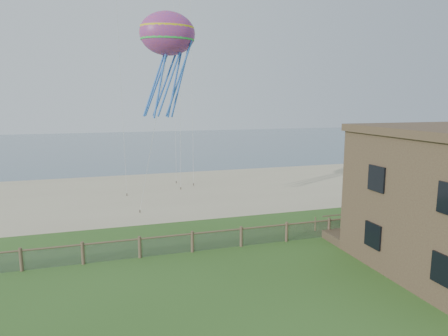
{
  "coord_description": "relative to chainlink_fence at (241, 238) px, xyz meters",
  "views": [
    {
      "loc": [
        -7.73,
        -15.63,
        8.67
      ],
      "look_at": [
        -0.47,
        8.0,
        4.51
      ],
      "focal_mm": 32.0,
      "sensor_mm": 36.0,
      "label": 1
    }
  ],
  "objects": [
    {
      "name": "ground",
      "position": [
        0.0,
        -6.0,
        -0.55
      ],
      "size": [
        160.0,
        160.0,
        0.0
      ],
      "primitive_type": "plane",
      "color": "#31551D",
      "rests_on": "ground"
    },
    {
      "name": "sand_beach",
      "position": [
        0.0,
        16.0,
        -0.55
      ],
      "size": [
        72.0,
        20.0,
        0.02
      ],
      "primitive_type": "cube",
      "color": "tan",
      "rests_on": "ground"
    },
    {
      "name": "ocean",
      "position": [
        0.0,
        60.0,
        -0.55
      ],
      "size": [
        160.0,
        68.0,
        0.02
      ],
      "primitive_type": "cube",
      "color": "slate",
      "rests_on": "ground"
    },
    {
      "name": "chainlink_fence",
      "position": [
        0.0,
        0.0,
        0.0
      ],
      "size": [
        36.2,
        0.2,
        1.25
      ],
      "primitive_type": null,
      "color": "brown",
      "rests_on": "ground"
    },
    {
      "name": "motel_deck",
      "position": [
        13.0,
        -1.0,
        -0.3
      ],
      "size": [
        15.0,
        2.0,
        0.5
      ],
      "primitive_type": "cube",
      "color": "brown",
      "rests_on": "ground"
    },
    {
      "name": "picnic_table",
      "position": [
        7.51,
        -1.0,
        -0.15
      ],
      "size": [
        2.0,
        1.58,
        0.8
      ],
      "primitive_type": null,
      "rotation": [
        0.0,
        0.0,
        0.09
      ],
      "color": "brown",
      "rests_on": "ground"
    },
    {
      "name": "octopus_kite",
      "position": [
        -3.14,
        6.28,
        10.67
      ],
      "size": [
        3.82,
        2.81,
        7.55
      ],
      "primitive_type": null,
      "rotation": [
        0.0,
        0.0,
        0.06
      ],
      "color": "#FF4D28"
    }
  ]
}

